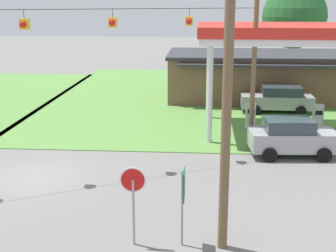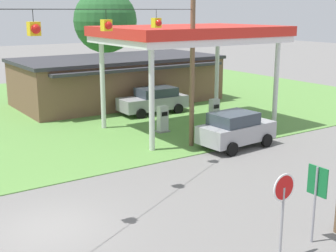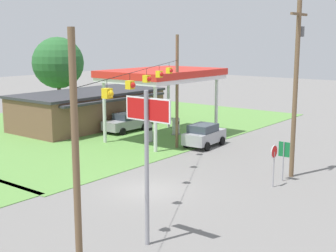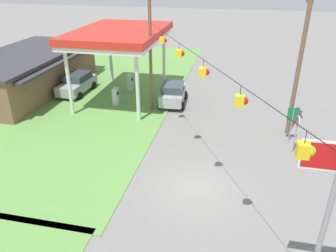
% 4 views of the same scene
% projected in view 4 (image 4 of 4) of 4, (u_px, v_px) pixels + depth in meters
% --- Properties ---
extents(ground_plane, '(160.00, 160.00, 0.00)m').
position_uv_depth(ground_plane, '(197.00, 187.00, 17.33)').
color(ground_plane, slate).
extents(grass_verge_station_corner, '(36.00, 28.00, 0.04)m').
position_uv_depth(grass_verge_station_corner, '(40.00, 83.00, 32.64)').
color(grass_verge_station_corner, '#5B8E42').
rests_on(grass_verge_station_corner, ground).
extents(gas_station_canopy, '(9.96, 6.81, 5.95)m').
position_uv_depth(gas_station_canopy, '(120.00, 36.00, 26.69)').
color(gas_station_canopy, silver).
rests_on(gas_station_canopy, ground).
extents(gas_station_store, '(14.97, 7.83, 3.43)m').
position_uv_depth(gas_station_store, '(27.00, 71.00, 30.35)').
color(gas_station_store, brown).
rests_on(gas_station_store, ground).
extents(fuel_pump_near, '(0.71, 0.56, 1.55)m').
position_uv_depth(fuel_pump_near, '(116.00, 98.00, 27.10)').
color(fuel_pump_near, gray).
rests_on(fuel_pump_near, ground).
extents(fuel_pump_far, '(0.71, 0.56, 1.55)m').
position_uv_depth(fuel_pump_far, '(130.00, 83.00, 30.41)').
color(fuel_pump_far, gray).
rests_on(fuel_pump_far, ground).
extents(car_at_pumps_front, '(4.15, 2.32, 1.83)m').
position_uv_depth(car_at_pumps_front, '(173.00, 93.00, 27.44)').
color(car_at_pumps_front, '#9E9EA3').
rests_on(car_at_pumps_front, ground).
extents(car_at_pumps_rear, '(4.69, 2.19, 1.77)m').
position_uv_depth(car_at_pumps_rear, '(77.00, 83.00, 29.84)').
color(car_at_pumps_rear, '#9E9EA3').
rests_on(car_at_pumps_rear, ground).
extents(stop_sign_roadside, '(0.80, 0.08, 2.50)m').
position_uv_depth(stop_sign_roadside, '(297.00, 126.00, 19.83)').
color(stop_sign_roadside, '#99999E').
rests_on(stop_sign_roadside, ground).
extents(stop_sign_overhead, '(0.22, 2.27, 6.45)m').
position_uv_depth(stop_sign_overhead, '(334.00, 190.00, 9.71)').
color(stop_sign_overhead, gray).
rests_on(stop_sign_overhead, ground).
extents(route_sign, '(0.10, 0.70, 2.40)m').
position_uv_depth(route_sign, '(293.00, 118.00, 21.19)').
color(route_sign, gray).
rests_on(route_sign, ground).
extents(utility_pole_main, '(2.20, 0.44, 10.68)m').
position_uv_depth(utility_pole_main, '(302.00, 48.00, 20.39)').
color(utility_pole_main, brown).
rests_on(utility_pole_main, ground).
extents(signal_span_gantry, '(19.12, 10.24, 8.80)m').
position_uv_depth(signal_span_gantry, '(202.00, 102.00, 15.18)').
color(signal_span_gantry, brown).
rests_on(signal_span_gantry, ground).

